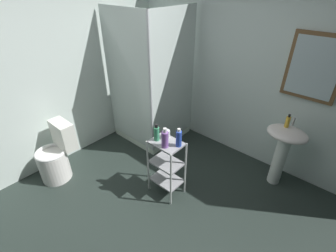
{
  "coord_description": "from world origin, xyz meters",
  "views": [
    {
      "loc": [
        1.22,
        -1.14,
        2.3
      ],
      "look_at": [
        -0.34,
        0.62,
        0.84
      ],
      "focal_mm": 25.83,
      "sensor_mm": 36.0,
      "label": 1
    }
  ],
  "objects_px": {
    "pedestal_sink": "(284,145)",
    "shampoo_bottle_blue": "(179,138)",
    "toilet": "(56,157)",
    "hand_soap_bottle": "(288,122)",
    "body_wash_bottle_green": "(157,133)",
    "rinse_cup": "(166,134)",
    "conditioner_bottle_purple": "(165,139)",
    "shower_stall": "(152,112)",
    "storage_cart": "(167,163)"
  },
  "relations": [
    {
      "from": "shampoo_bottle_blue",
      "to": "pedestal_sink",
      "type": "bearing_deg",
      "value": 51.73
    },
    {
      "from": "storage_cart",
      "to": "rinse_cup",
      "type": "xyz_separation_m",
      "value": [
        -0.06,
        0.07,
        0.35
      ]
    },
    {
      "from": "shower_stall",
      "to": "storage_cart",
      "type": "height_order",
      "value": "shower_stall"
    },
    {
      "from": "conditioner_bottle_purple",
      "to": "rinse_cup",
      "type": "xyz_separation_m",
      "value": [
        -0.1,
        0.14,
        -0.05
      ]
    },
    {
      "from": "toilet",
      "to": "rinse_cup",
      "type": "xyz_separation_m",
      "value": [
        1.19,
        0.81,
        0.47
      ]
    },
    {
      "from": "hand_soap_bottle",
      "to": "shower_stall",
      "type": "bearing_deg",
      "value": -169.7
    },
    {
      "from": "pedestal_sink",
      "to": "hand_soap_bottle",
      "type": "relative_size",
      "value": 4.98
    },
    {
      "from": "storage_cart",
      "to": "hand_soap_bottle",
      "type": "xyz_separation_m",
      "value": [
        0.9,
        1.08,
        0.45
      ]
    },
    {
      "from": "toilet",
      "to": "body_wash_bottle_green",
      "type": "xyz_separation_m",
      "value": [
        1.14,
        0.71,
        0.51
      ]
    },
    {
      "from": "conditioner_bottle_purple",
      "to": "shampoo_bottle_blue",
      "type": "xyz_separation_m",
      "value": [
        0.1,
        0.11,
        -0.0
      ]
    },
    {
      "from": "toilet",
      "to": "shampoo_bottle_blue",
      "type": "distance_m",
      "value": 1.68
    },
    {
      "from": "hand_soap_bottle",
      "to": "storage_cart",
      "type": "bearing_deg",
      "value": -129.76
    },
    {
      "from": "pedestal_sink",
      "to": "rinse_cup",
      "type": "xyz_separation_m",
      "value": [
        -1.0,
        -0.99,
        0.21
      ]
    },
    {
      "from": "toilet",
      "to": "storage_cart",
      "type": "distance_m",
      "value": 1.46
    },
    {
      "from": "toilet",
      "to": "shampoo_bottle_blue",
      "type": "height_order",
      "value": "shampoo_bottle_blue"
    },
    {
      "from": "conditioner_bottle_purple",
      "to": "shampoo_bottle_blue",
      "type": "relative_size",
      "value": 1.06
    },
    {
      "from": "body_wash_bottle_green",
      "to": "conditioner_bottle_purple",
      "type": "relative_size",
      "value": 0.87
    },
    {
      "from": "pedestal_sink",
      "to": "conditioner_bottle_purple",
      "type": "height_order",
      "value": "conditioner_bottle_purple"
    },
    {
      "from": "toilet",
      "to": "hand_soap_bottle",
      "type": "distance_m",
      "value": 2.87
    },
    {
      "from": "shower_stall",
      "to": "hand_soap_bottle",
      "type": "xyz_separation_m",
      "value": [
        1.87,
        0.34,
        0.42
      ]
    },
    {
      "from": "rinse_cup",
      "to": "pedestal_sink",
      "type": "bearing_deg",
      "value": 44.51
    },
    {
      "from": "toilet",
      "to": "hand_soap_bottle",
      "type": "bearing_deg",
      "value": 40.32
    },
    {
      "from": "shower_stall",
      "to": "pedestal_sink",
      "type": "xyz_separation_m",
      "value": [
        1.91,
        0.31,
        0.12
      ]
    },
    {
      "from": "hand_soap_bottle",
      "to": "conditioner_bottle_purple",
      "type": "bearing_deg",
      "value": -126.82
    },
    {
      "from": "shower_stall",
      "to": "shampoo_bottle_blue",
      "type": "relative_size",
      "value": 9.17
    },
    {
      "from": "shampoo_bottle_blue",
      "to": "rinse_cup",
      "type": "height_order",
      "value": "shampoo_bottle_blue"
    },
    {
      "from": "storage_cart",
      "to": "hand_soap_bottle",
      "type": "height_order",
      "value": "hand_soap_bottle"
    },
    {
      "from": "hand_soap_bottle",
      "to": "shampoo_bottle_blue",
      "type": "height_order",
      "value": "hand_soap_bottle"
    },
    {
      "from": "shower_stall",
      "to": "conditioner_bottle_purple",
      "type": "height_order",
      "value": "shower_stall"
    },
    {
      "from": "body_wash_bottle_green",
      "to": "rinse_cup",
      "type": "xyz_separation_m",
      "value": [
        0.05,
        0.1,
        -0.04
      ]
    },
    {
      "from": "shower_stall",
      "to": "shampoo_bottle_blue",
      "type": "xyz_separation_m",
      "value": [
        1.11,
        -0.7,
        0.37
      ]
    },
    {
      "from": "toilet",
      "to": "body_wash_bottle_green",
      "type": "distance_m",
      "value": 1.43
    },
    {
      "from": "storage_cart",
      "to": "rinse_cup",
      "type": "distance_m",
      "value": 0.36
    },
    {
      "from": "shampoo_bottle_blue",
      "to": "shower_stall",
      "type": "bearing_deg",
      "value": 147.77
    },
    {
      "from": "shower_stall",
      "to": "hand_soap_bottle",
      "type": "distance_m",
      "value": 1.95
    },
    {
      "from": "hand_soap_bottle",
      "to": "toilet",
      "type": "bearing_deg",
      "value": -139.68
    },
    {
      "from": "shower_stall",
      "to": "conditioner_bottle_purple",
      "type": "relative_size",
      "value": 8.63
    },
    {
      "from": "pedestal_sink",
      "to": "toilet",
      "type": "xyz_separation_m",
      "value": [
        -2.19,
        -1.8,
        -0.26
      ]
    },
    {
      "from": "shower_stall",
      "to": "body_wash_bottle_green",
      "type": "bearing_deg",
      "value": -42.12
    },
    {
      "from": "toilet",
      "to": "conditioner_bottle_purple",
      "type": "xyz_separation_m",
      "value": [
        1.29,
        0.67,
        0.53
      ]
    },
    {
      "from": "shower_stall",
      "to": "pedestal_sink",
      "type": "relative_size",
      "value": 2.47
    },
    {
      "from": "toilet",
      "to": "hand_soap_bottle",
      "type": "xyz_separation_m",
      "value": [
        2.15,
        1.82,
        0.57
      ]
    },
    {
      "from": "pedestal_sink",
      "to": "shampoo_bottle_blue",
      "type": "relative_size",
      "value": 3.71
    },
    {
      "from": "pedestal_sink",
      "to": "conditioner_bottle_purple",
      "type": "relative_size",
      "value": 3.49
    },
    {
      "from": "pedestal_sink",
      "to": "storage_cart",
      "type": "bearing_deg",
      "value": -131.72
    },
    {
      "from": "rinse_cup",
      "to": "shampoo_bottle_blue",
      "type": "bearing_deg",
      "value": -7.84
    },
    {
      "from": "shower_stall",
      "to": "toilet",
      "type": "height_order",
      "value": "shower_stall"
    },
    {
      "from": "toilet",
      "to": "rinse_cup",
      "type": "bearing_deg",
      "value": 34.36
    },
    {
      "from": "pedestal_sink",
      "to": "conditioner_bottle_purple",
      "type": "bearing_deg",
      "value": -128.75
    },
    {
      "from": "shower_stall",
      "to": "storage_cart",
      "type": "relative_size",
      "value": 2.7
    }
  ]
}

